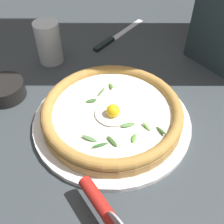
% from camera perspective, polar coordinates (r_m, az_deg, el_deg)
% --- Properties ---
extents(ground_plane, '(2.40, 2.40, 0.03)m').
position_cam_1_polar(ground_plane, '(0.62, 5.12, -3.25)').
color(ground_plane, '#343B3F').
rests_on(ground_plane, ground).
extents(pizza_plate, '(0.34, 0.34, 0.01)m').
position_cam_1_polar(pizza_plate, '(0.60, 0.00, -1.73)').
color(pizza_plate, white).
rests_on(pizza_plate, ground).
extents(pizza, '(0.30, 0.30, 0.05)m').
position_cam_1_polar(pizza, '(0.58, 0.00, -0.04)').
color(pizza, '#B48344').
rests_on(pizza, pizza_plate).
extents(side_bowl, '(0.10, 0.10, 0.04)m').
position_cam_1_polar(side_bowl, '(0.70, -21.46, 4.34)').
color(side_bowl, black).
rests_on(side_bowl, ground).
extents(pizza_cutter, '(0.15, 0.05, 0.08)m').
position_cam_1_polar(pizza_cutter, '(0.45, -1.31, -20.05)').
color(pizza_cutter, silver).
rests_on(pizza_cutter, ground).
extents(table_knife, '(0.03, 0.24, 0.01)m').
position_cam_1_polar(table_knife, '(0.88, 0.14, 15.02)').
color(table_knife, silver).
rests_on(table_knife, ground).
extents(drinking_glass, '(0.07, 0.07, 0.11)m').
position_cam_1_polar(drinking_glass, '(0.78, -12.90, 13.38)').
color(drinking_glass, silver).
rests_on(drinking_glass, ground).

